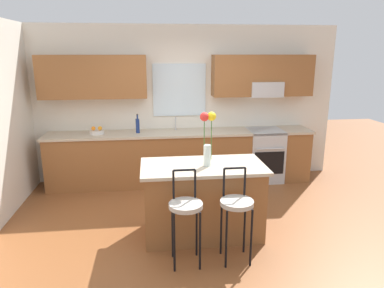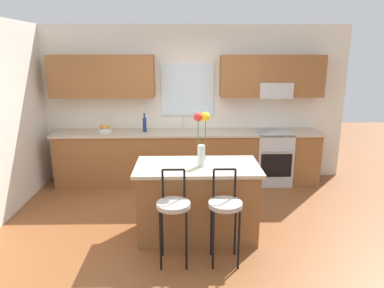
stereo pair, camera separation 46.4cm
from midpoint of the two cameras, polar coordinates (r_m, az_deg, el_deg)
name	(u,v)px [view 1 (the left image)]	position (r m, az deg, el deg)	size (l,w,h in m)	color
ground_plane	(193,228)	(4.75, -2.66, -13.51)	(14.00, 14.00, 0.00)	brown
back_wall_assembly	(181,95)	(6.22, -3.95, 7.88)	(5.60, 0.50, 2.70)	silver
counter_run	(181,157)	(6.15, -3.91, -2.15)	(4.56, 0.64, 0.92)	brown
sink_faucet	(176,122)	(6.14, -4.85, 3.53)	(0.02, 0.13, 0.23)	#B7BABC
oven_range	(264,155)	(6.37, 9.55, -1.78)	(0.60, 0.64, 0.92)	#B7BABC
kitchen_island	(203,200)	(4.42, -1.29, -9.09)	(1.50, 0.79, 0.92)	brown
bar_stool_near	(186,209)	(3.78, -4.61, -10.59)	(0.36, 0.36, 1.04)	black
bar_stool_middle	(237,207)	(3.84, 3.76, -10.18)	(0.36, 0.36, 1.04)	black
flower_vase	(208,135)	(4.12, -0.66, 1.39)	(0.19, 0.11, 0.65)	silver
fruit_bowl_oranges	(97,132)	(6.12, -17.28, 1.92)	(0.24, 0.24, 0.13)	silver
bottle_olive_oil	(138,125)	(6.02, -11.01, 2.96)	(0.06, 0.06, 0.32)	navy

